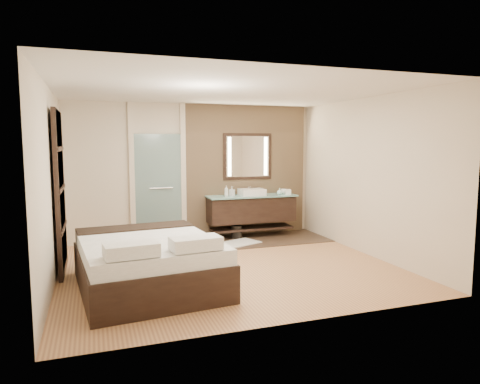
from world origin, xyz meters
name	(u,v)px	position (x,y,z in m)	size (l,w,h in m)	color
floor	(229,267)	(0.00, 0.00, 0.00)	(5.00, 5.00, 0.00)	#A06643
tile_strip	(233,241)	(0.60, 1.60, 0.01)	(3.80, 1.30, 0.01)	#35241D
stone_wall	(247,171)	(1.10, 2.21, 1.35)	(2.60, 0.08, 2.70)	tan
vanity	(251,209)	(1.10, 1.92, 0.58)	(1.85, 0.55, 0.88)	black
mirror_unit	(248,156)	(1.10, 2.16, 1.65)	(1.06, 0.04, 0.96)	black
frosted_door	(158,183)	(-0.75, 2.20, 1.14)	(1.10, 0.12, 2.70)	#A1CCCA
shoji_partition	(60,191)	(-2.43, 0.60, 1.21)	(0.06, 1.20, 2.40)	black
bed	(148,263)	(-1.30, -0.59, 0.34)	(1.92, 2.30, 0.82)	black
bath_mat	(240,243)	(0.66, 1.39, 0.02)	(0.72, 0.50, 0.02)	silver
waste_bin	(236,232)	(0.75, 1.85, 0.14)	(0.22, 0.22, 0.27)	black
tissue_box	(288,192)	(1.87, 1.82, 0.92)	(0.12, 0.12, 0.10)	white
soap_bottle_a	(226,191)	(0.56, 1.92, 0.97)	(0.08, 0.08, 0.21)	silver
soap_bottle_b	(232,191)	(0.68, 1.94, 0.96)	(0.09, 0.09, 0.19)	#B2B2B2
soap_bottle_c	(280,191)	(1.68, 1.80, 0.93)	(0.11, 0.11, 0.14)	#C0F2ED
cup	(284,191)	(1.85, 1.96, 0.91)	(0.12, 0.12, 0.10)	white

